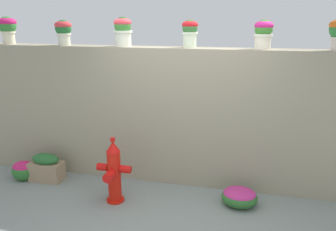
# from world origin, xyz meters

# --- Properties ---
(ground_plane) EXTENTS (24.00, 24.00, 0.00)m
(ground_plane) POSITION_xyz_m (0.00, 0.00, 0.00)
(ground_plane) COLOR gray
(stone_wall) EXTENTS (6.75, 0.39, 2.10)m
(stone_wall) POSITION_xyz_m (0.00, 1.26, 1.05)
(stone_wall) COLOR gray
(stone_wall) RESTS_ON ground
(potted_plant_0) EXTENTS (0.30, 0.30, 0.44)m
(potted_plant_0) POSITION_xyz_m (-2.98, 1.26, 2.37)
(potted_plant_0) COLOR beige
(potted_plant_0) RESTS_ON stone_wall
(potted_plant_1) EXTENTS (0.26, 0.26, 0.38)m
(potted_plant_1) POSITION_xyz_m (-1.98, 1.25, 2.33)
(potted_plant_1) COLOR silver
(potted_plant_1) RESTS_ON stone_wall
(potted_plant_2) EXTENTS (0.29, 0.29, 0.43)m
(potted_plant_2) POSITION_xyz_m (-1.00, 1.25, 2.34)
(potted_plant_2) COLOR silver
(potted_plant_2) RESTS_ON stone_wall
(potted_plant_3) EXTENTS (0.23, 0.23, 0.39)m
(potted_plant_3) POSITION_xyz_m (0.01, 1.29, 2.33)
(potted_plant_3) COLOR silver
(potted_plant_3) RESTS_ON stone_wall
(potted_plant_4) EXTENTS (0.26, 0.26, 0.39)m
(potted_plant_4) POSITION_xyz_m (1.03, 1.30, 2.33)
(potted_plant_4) COLOR silver
(potted_plant_4) RESTS_ON stone_wall
(fire_hydrant) EXTENTS (0.49, 0.38, 0.95)m
(fire_hydrant) POSITION_xyz_m (-0.87, 0.37, 0.44)
(fire_hydrant) COLOR red
(fire_hydrant) RESTS_ON ground
(flower_bush_left) EXTENTS (0.50, 0.45, 0.25)m
(flower_bush_left) POSITION_xyz_m (0.85, 0.67, 0.13)
(flower_bush_left) COLOR #2C622A
(flower_bush_left) RESTS_ON ground
(flower_bush_right) EXTENTS (0.36, 0.33, 0.32)m
(flower_bush_right) POSITION_xyz_m (-2.56, 0.67, 0.17)
(flower_bush_right) COLOR #2C6B2D
(flower_bush_right) RESTS_ON ground
(planter_box) EXTENTS (0.52, 0.28, 0.45)m
(planter_box) POSITION_xyz_m (-2.18, 0.74, 0.21)
(planter_box) COLOR #977E61
(planter_box) RESTS_ON ground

